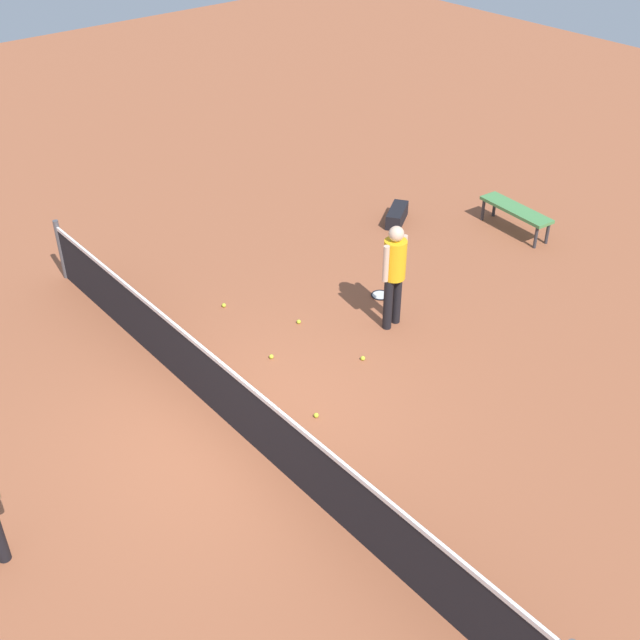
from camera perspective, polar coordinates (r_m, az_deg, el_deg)
The scene contains 12 objects.
ground_plane at distance 10.57m, azimuth -6.04°, elevation -7.73°, with size 40.00×40.00×0.00m, color #9E5638.
court_net at distance 10.25m, azimuth -6.20°, elevation -5.64°, with size 10.09×0.09×1.07m.
player_near_side at distance 11.93m, azimuth 5.31°, elevation 3.68°, with size 0.38×0.53×1.70m.
tennis_racket_near_player at distance 13.12m, azimuth 4.37°, elevation 1.72°, with size 0.61×0.40×0.03m.
tennis_ball_near_player at distance 11.70m, azimuth -3.48°, elevation -2.62°, with size 0.07×0.07×0.07m, color #C6E033.
tennis_ball_by_net at distance 12.71m, azimuth -11.57°, elevation -0.03°, with size 0.07×0.07×0.07m, color #C6E033.
tennis_ball_midcourt at distance 12.43m, azimuth -1.52°, elevation -0.12°, with size 0.07×0.07×0.07m, color #C6E033.
tennis_ball_baseline at distance 11.67m, azimuth 3.07°, elevation -2.74°, with size 0.07×0.07×0.07m, color #C6E033.
tennis_ball_stray_left at distance 12.90m, azimuth -6.86°, elevation 1.05°, with size 0.07×0.07×0.07m, color #C6E033.
tennis_ball_stray_right at distance 10.67m, azimuth -0.28°, elevation -6.80°, with size 0.07×0.07×0.07m, color #C6E033.
courtside_bench at distance 15.31m, azimuth 13.77°, elevation 7.53°, with size 1.53×0.54×0.48m.
equipment_bag at distance 15.44m, azimuth 5.53°, elevation 7.49°, with size 0.68×0.82×0.28m.
Camera 1 is at (-6.71, 4.17, 7.02)m, focal length 44.95 mm.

